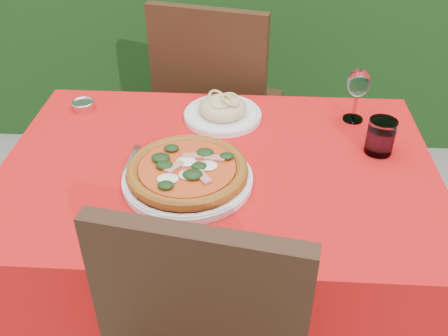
# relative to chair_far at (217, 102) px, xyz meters

# --- Properties ---
(ground) EXTENTS (60.00, 60.00, 0.00)m
(ground) POSITION_rel_chair_far_xyz_m (0.06, -0.68, -0.58)
(ground) COLOR slate
(ground) RESTS_ON ground
(dining_table) EXTENTS (1.26, 0.86, 0.75)m
(dining_table) POSITION_rel_chair_far_xyz_m (0.06, -0.68, 0.02)
(dining_table) COLOR #4D2F18
(dining_table) RESTS_ON ground
(chair_far) EXTENTS (0.55, 0.55, 1.01)m
(chair_far) POSITION_rel_chair_far_xyz_m (0.00, 0.00, 0.00)
(chair_far) COLOR black
(chair_far) RESTS_ON ground
(pizza_plate) EXTENTS (0.40, 0.40, 0.07)m
(pizza_plate) POSITION_rel_chair_far_xyz_m (-0.02, -0.77, 0.20)
(pizza_plate) COLOR white
(pizza_plate) RESTS_ON dining_table
(pasta_plate) EXTENTS (0.26, 0.26, 0.07)m
(pasta_plate) POSITION_rel_chair_far_xyz_m (0.05, -0.42, 0.19)
(pasta_plate) COLOR silver
(pasta_plate) RESTS_ON dining_table
(water_glass) EXTENTS (0.08, 0.08, 0.11)m
(water_glass) POSITION_rel_chair_far_xyz_m (0.53, -0.59, 0.22)
(water_glass) COLOR silver
(water_glass) RESTS_ON dining_table
(wine_glass) EXTENTS (0.07, 0.07, 0.18)m
(wine_glass) POSITION_rel_chair_far_xyz_m (0.48, -0.40, 0.29)
(wine_glass) COLOR silver
(wine_glass) RESTS_ON dining_table
(fork) EXTENTS (0.03, 0.17, 0.00)m
(fork) POSITION_rel_chair_far_xyz_m (-0.20, -0.70, 0.17)
(fork) COLOR #B1B1B8
(fork) RESTS_ON dining_table
(steel_ramekin) EXTENTS (0.07, 0.07, 0.03)m
(steel_ramekin) POSITION_rel_chair_far_xyz_m (-0.43, -0.39, 0.18)
(steel_ramekin) COLOR silver
(steel_ramekin) RESTS_ON dining_table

